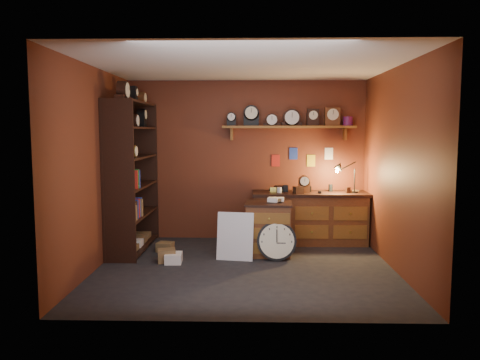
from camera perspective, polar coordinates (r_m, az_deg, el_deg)
name	(u,v)px	position (r m, az deg, el deg)	size (l,w,h in m)	color
floor	(245,268)	(6.46, 0.60, -10.68)	(4.00, 4.00, 0.00)	black
room_shell	(248,141)	(6.30, 1.04, 4.79)	(4.02, 3.62, 2.71)	maroon
shelving_unit	(130,170)	(7.43, -13.23, 1.21)	(0.47, 1.60, 2.58)	black
workbench	(310,215)	(7.84, 8.49, -4.21)	(1.89, 0.66, 1.36)	brown
low_cabinet	(268,226)	(7.05, 3.49, -5.67)	(0.72, 0.62, 0.88)	brown
big_round_clock	(277,241)	(6.79, 4.49, -7.43)	(0.57, 0.18, 0.57)	black
white_panel	(235,259)	(6.87, -0.59, -9.66)	(0.53, 0.02, 0.71)	silver
mini_fridge	(263,229)	(7.64, 2.84, -6.04)	(0.65, 0.68, 0.52)	silver
floor_box_a	(165,247)	(7.38, -9.10, -8.05)	(0.23, 0.20, 0.14)	brown
floor_box_b	(174,258)	(6.75, -8.09, -9.39)	(0.23, 0.28, 0.14)	white
floor_box_c	(167,256)	(6.80, -8.94, -9.10)	(0.25, 0.20, 0.18)	brown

